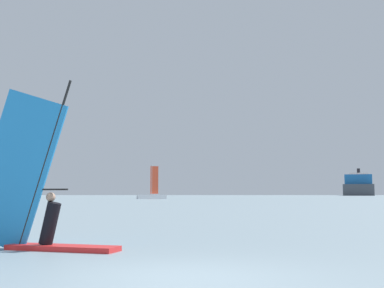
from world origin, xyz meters
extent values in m
plane|color=gray|center=(0.00, 0.00, 0.00)|extent=(4000.00, 4000.00, 0.00)
cube|color=red|center=(-3.67, 2.92, 0.06)|extent=(2.74, 0.80, 0.12)
cylinder|color=black|center=(-4.19, 2.95, 2.06)|extent=(1.31, 0.13, 3.90)
cube|color=#268CD8|center=(-5.00, 3.00, 1.88)|extent=(2.78, 0.20, 4.05)
cylinder|color=black|center=(-4.44, 2.97, 1.41)|extent=(1.73, 0.14, 0.04)
cylinder|color=black|center=(-4.02, 2.94, 0.62)|extent=(0.55, 0.35, 1.04)
sphere|color=tan|center=(-4.02, 2.94, 1.23)|extent=(0.22, 0.22, 0.22)
cube|color=#3F444C|center=(54.07, 607.97, 5.87)|extent=(46.49, 186.81, 11.74)
cube|color=silver|center=(60.27, 677.94, 20.61)|extent=(24.51, 18.59, 17.76)
cylinder|color=black|center=(60.27, 677.94, 32.49)|extent=(4.00, 4.00, 6.00)
cube|color=red|center=(56.45, 634.82, 14.34)|extent=(28.46, 17.08, 5.20)
cube|color=#59388C|center=(55.01, 618.52, 16.94)|extent=(28.46, 17.08, 10.40)
cube|color=red|center=(53.56, 602.21, 13.04)|extent=(28.46, 17.08, 2.60)
cube|color=gold|center=(52.12, 585.90, 13.04)|extent=(28.46, 17.08, 2.60)
cube|color=gold|center=(50.67, 569.59, 13.04)|extent=(28.46, 17.08, 2.60)
cube|color=red|center=(49.23, 553.28, 15.64)|extent=(28.46, 17.08, 7.80)
cube|color=#1E66AD|center=(47.78, 536.97, 16.94)|extent=(28.46, 17.08, 10.40)
cube|color=white|center=(-44.08, 130.16, 0.60)|extent=(8.19, 6.66, 1.20)
cylinder|color=#B2B2B7|center=(-44.08, 130.16, 6.03)|extent=(0.16, 0.16, 9.66)
cube|color=#E54C2D|center=(-43.43, 130.62, 5.55)|extent=(2.00, 1.46, 8.12)
camera|label=1|loc=(2.02, -7.61, 1.29)|focal=46.12mm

